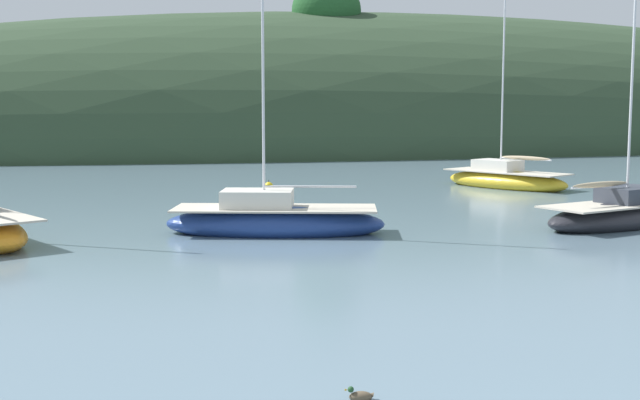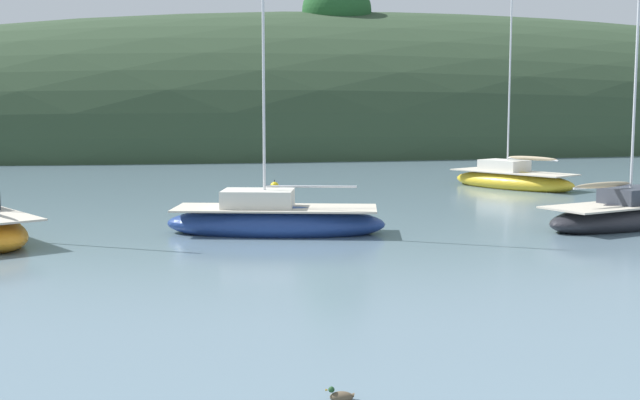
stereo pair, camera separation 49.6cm
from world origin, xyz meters
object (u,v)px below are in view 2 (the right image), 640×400
Objects in this scene: mooring_buoy_inner at (275,186)px; duck_lead at (341,396)px; sailboat_navy_dinghy at (512,180)px; sailboat_teal_outer at (624,215)px; sailboat_white_near at (274,220)px.

mooring_buoy_inner reaches higher than duck_lead.
duck_lead is at bearing -100.18° from mooring_buoy_inner.
mooring_buoy_inner is at bearing 166.26° from sailboat_navy_dinghy.
duck_lead is at bearing -136.42° from sailboat_teal_outer.
sailboat_navy_dinghy is 32.10m from duck_lead.
sailboat_teal_outer is 13.68m from sailboat_navy_dinghy.
sailboat_navy_dinghy is at bearing 77.98° from sailboat_teal_outer.
sailboat_navy_dinghy reaches higher than sailboat_teal_outer.
sailboat_navy_dinghy and sailboat_white_near have the same top height.
sailboat_teal_outer is at bearing -102.02° from sailboat_navy_dinghy.
sailboat_teal_outer reaches higher than mooring_buoy_inner.
mooring_buoy_inner is at bearing 79.82° from duck_lead.
sailboat_navy_dinghy is at bearing 57.51° from duck_lead.
duck_lead is at bearing -98.41° from sailboat_white_near.
sailboat_navy_dinghy is 1.00× the size of sailboat_white_near.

